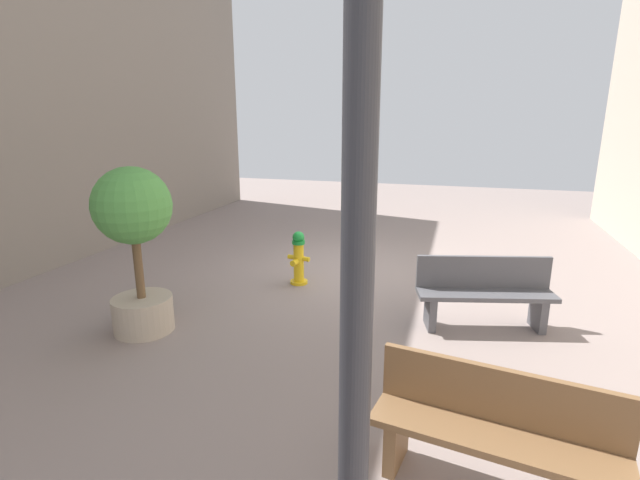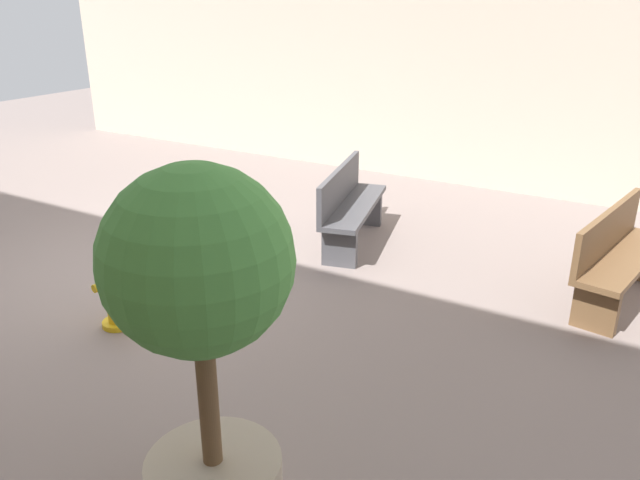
% 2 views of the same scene
% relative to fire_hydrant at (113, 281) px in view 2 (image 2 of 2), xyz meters
% --- Properties ---
extents(ground_plane, '(23.40, 23.40, 0.00)m').
position_rel_fire_hydrant_xyz_m(ground_plane, '(-0.72, -0.95, -0.46)').
color(ground_plane, gray).
extents(fire_hydrant, '(0.40, 0.37, 0.91)m').
position_rel_fire_hydrant_xyz_m(fire_hydrant, '(0.00, 0.00, 0.00)').
color(fire_hydrant, gold).
rests_on(fire_hydrant, ground_plane).
extents(bench_near, '(1.83, 0.86, 0.95)m').
position_rel_fire_hydrant_xyz_m(bench_near, '(-2.93, 0.87, 0.04)').
color(bench_near, '#4C4C51').
rests_on(bench_near, ground_plane).
extents(bench_far, '(1.85, 0.74, 0.95)m').
position_rel_fire_hydrant_xyz_m(bench_far, '(-2.88, 3.87, 0.04)').
color(bench_far, brown).
rests_on(bench_far, ground_plane).
extents(planter_tree, '(0.97, 0.97, 2.17)m').
position_rel_fire_hydrant_xyz_m(planter_tree, '(1.37, 2.29, 0.89)').
color(planter_tree, tan).
rests_on(planter_tree, ground_plane).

